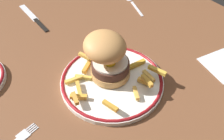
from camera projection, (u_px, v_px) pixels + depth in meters
ground_plane at (85, 88)px, 69.02cm from camera, size 111.30×107.71×4.00cm
dinner_plate at (112, 81)px, 66.85cm from camera, size 25.05×25.05×1.60cm
burger at (107, 56)px, 63.21cm from camera, size 12.02×12.47×12.09cm
fries_pile at (111, 76)px, 65.82cm from camera, size 21.92×19.84×2.82cm
knife at (36, 19)px, 85.81cm from camera, size 2.22×18.04×0.70cm
spoon at (131, 0)px, 93.77cm from camera, size 6.11×13.09×0.90cm
napkin at (224, 65)px, 71.61cm from camera, size 11.47×12.13×0.40cm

